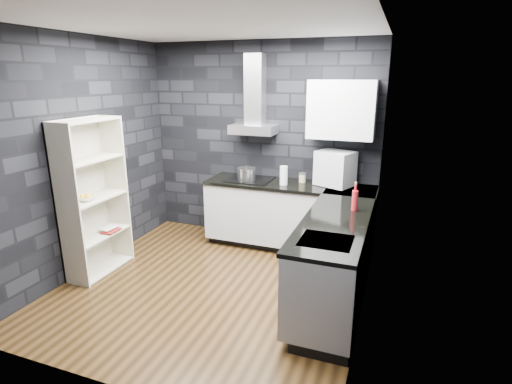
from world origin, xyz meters
The scene contains 28 objects.
ground centered at (0.00, 0.00, 0.00)m, with size 3.20×3.20×0.00m, color #3F2913.
ceiling centered at (0.00, 0.00, 2.70)m, with size 3.20×3.20×0.00m, color silver.
wall_back centered at (0.00, 1.62, 1.35)m, with size 3.20×0.05×2.70m, color black.
wall_front centered at (0.00, -1.62, 1.35)m, with size 3.20×0.05×2.70m, color black.
wall_left centered at (-1.62, 0.00, 1.35)m, with size 0.05×3.20×2.70m, color black.
wall_right centered at (1.62, 0.00, 1.35)m, with size 0.05×3.20×2.70m, color black.
toekick_back centered at (0.50, 1.34, 0.05)m, with size 2.18×0.50×0.10m, color black.
toekick_right centered at (1.34, 0.10, 0.05)m, with size 0.50×1.78×0.10m, color black.
counter_back_cab centered at (0.50, 1.30, 0.48)m, with size 2.20×0.60×0.76m, color #B5B5B9.
counter_right_cab centered at (1.30, 0.10, 0.48)m, with size 0.60×1.80×0.76m, color #B5B5B9.
counter_back_top centered at (0.50, 1.29, 0.88)m, with size 2.20×0.62×0.04m, color black.
counter_right_top centered at (1.29, 0.10, 0.88)m, with size 0.62×1.80×0.04m, color black.
counter_corner_top centered at (1.30, 1.30, 0.88)m, with size 0.62×0.62×0.04m, color black.
hood_body centered at (-0.05, 1.43, 1.56)m, with size 0.60×0.34×0.12m, color silver.
hood_chimney centered at (-0.05, 1.50, 2.07)m, with size 0.24×0.20×0.90m, color silver.
upper_cabinet centered at (1.10, 1.43, 1.85)m, with size 0.80×0.35×0.70m, color silver.
cooktop centered at (-0.05, 1.30, 0.91)m, with size 0.58×0.50×0.01m, color black.
sink_rim centered at (1.30, -0.40, 0.89)m, with size 0.44×0.40×0.01m, color silver.
pot centered at (-0.09, 1.26, 0.98)m, with size 0.24×0.24×0.14m, color silver.
glass_vase centered at (0.45, 1.21, 1.02)m, with size 0.10×0.10×0.24m, color white.
storage_jar centered at (0.64, 1.42, 0.95)m, with size 0.09×0.09×0.11m, color tan.
utensil_crock centered at (0.83, 1.41, 0.96)m, with size 0.10×0.10×0.13m, color silver.
appliance_garage centered at (1.07, 1.39, 1.12)m, with size 0.43×0.34×0.43m, color #B3B6BB.
red_bottle centered at (1.42, 0.49, 1.01)m, with size 0.06×0.06×0.21m, color #AC1C21.
bookshelf centered at (-1.42, -0.11, 0.90)m, with size 0.34×0.80×1.80m, color beige.
fruit_bowl centered at (-1.42, -0.22, 0.94)m, with size 0.22×0.22×0.05m, color white.
book_red centered at (-1.40, 0.00, 0.57)m, with size 0.16×0.02×0.22m, color maroon.
book_second centered at (-1.44, 0.02, 0.59)m, with size 0.15×0.02×0.20m, color #B2B2B2.
Camera 1 is at (1.82, -3.55, 2.24)m, focal length 28.00 mm.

